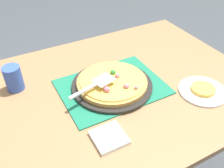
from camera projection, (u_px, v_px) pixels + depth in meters
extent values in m
cube|color=olive|center=(112.00, 90.00, 1.20)|extent=(1.40, 1.00, 0.03)
cube|color=olive|center=(157.00, 71.00, 1.97)|extent=(0.07, 0.07, 0.72)
cube|color=#196B4C|center=(112.00, 87.00, 1.19)|extent=(0.48, 0.36, 0.01)
cylinder|color=black|center=(112.00, 85.00, 1.18)|extent=(0.38, 0.38, 0.01)
cylinder|color=#B78442|center=(112.00, 82.00, 1.17)|extent=(0.33, 0.33, 0.02)
cylinder|color=#EAB747|center=(112.00, 80.00, 1.16)|extent=(0.30, 0.30, 0.01)
sphere|color=#B76675|center=(136.00, 88.00, 1.11)|extent=(0.02, 0.02, 0.02)
sphere|color=#B76675|center=(117.00, 76.00, 1.17)|extent=(0.02, 0.02, 0.02)
sphere|color=#E5CC7F|center=(106.00, 77.00, 1.17)|extent=(0.02, 0.02, 0.02)
sphere|color=#B76675|center=(126.00, 86.00, 1.11)|extent=(0.03, 0.03, 0.03)
sphere|color=#338433|center=(113.00, 72.00, 1.20)|extent=(0.03, 0.03, 0.03)
sphere|color=#B76675|center=(107.00, 90.00, 1.09)|extent=(0.03, 0.03, 0.03)
cylinder|color=white|center=(203.00, 91.00, 1.16)|extent=(0.22, 0.22, 0.01)
cylinder|color=gold|center=(203.00, 89.00, 1.15)|extent=(0.11, 0.11, 0.02)
cylinder|color=#3351AD|center=(13.00, 78.00, 1.15)|extent=(0.08, 0.08, 0.12)
cube|color=silver|center=(104.00, 80.00, 1.12)|extent=(0.10, 0.09, 0.00)
cube|color=#B2B2B7|center=(83.00, 91.00, 1.06)|extent=(0.14, 0.05, 0.01)
cube|color=white|center=(109.00, 137.00, 0.94)|extent=(0.12, 0.12, 0.02)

